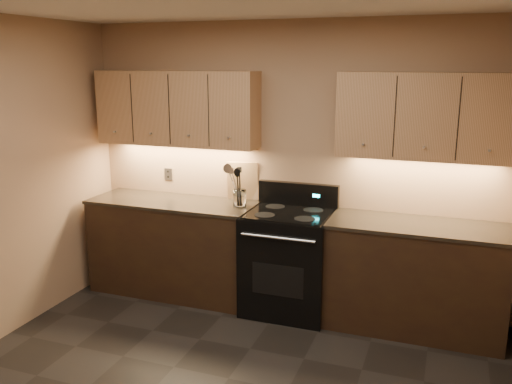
# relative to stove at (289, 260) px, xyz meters

# --- Properties ---
(wall_back) EXTENTS (4.00, 0.04, 2.60)m
(wall_back) POSITION_rel_stove_xyz_m (-0.08, 0.32, 0.82)
(wall_back) COLOR #A38360
(wall_back) RESTS_ON ground
(counter_left) EXTENTS (1.62, 0.62, 0.93)m
(counter_left) POSITION_rel_stove_xyz_m (-1.18, 0.02, -0.01)
(counter_left) COLOR black
(counter_left) RESTS_ON ground
(counter_right) EXTENTS (1.46, 0.62, 0.93)m
(counter_right) POSITION_rel_stove_xyz_m (1.10, 0.02, -0.01)
(counter_right) COLOR black
(counter_right) RESTS_ON ground
(stove) EXTENTS (0.76, 0.68, 1.14)m
(stove) POSITION_rel_stove_xyz_m (0.00, 0.00, 0.00)
(stove) COLOR black
(stove) RESTS_ON ground
(upper_cab_left) EXTENTS (1.60, 0.30, 0.70)m
(upper_cab_left) POSITION_rel_stove_xyz_m (-1.18, 0.17, 1.32)
(upper_cab_left) COLOR tan
(upper_cab_left) RESTS_ON wall_back
(upper_cab_right) EXTENTS (1.44, 0.30, 0.70)m
(upper_cab_right) POSITION_rel_stove_xyz_m (1.10, 0.17, 1.32)
(upper_cab_right) COLOR tan
(upper_cab_right) RESTS_ON wall_back
(outlet_plate) EXTENTS (0.08, 0.01, 0.12)m
(outlet_plate) POSITION_rel_stove_xyz_m (-1.38, 0.31, 0.64)
(outlet_plate) COLOR #B2B5BA
(outlet_plate) RESTS_ON wall_back
(utensil_crock) EXTENTS (0.15, 0.15, 0.15)m
(utensil_crock) POSITION_rel_stove_xyz_m (-0.50, 0.06, 0.52)
(utensil_crock) COLOR white
(utensil_crock) RESTS_ON counter_left
(cutting_board) EXTENTS (0.30, 0.12, 0.37)m
(cutting_board) POSITION_rel_stove_xyz_m (-0.56, 0.29, 0.64)
(cutting_board) COLOR tan
(cutting_board) RESTS_ON counter_left
(black_spoon) EXTENTS (0.08, 0.14, 0.35)m
(black_spoon) POSITION_rel_stove_xyz_m (-0.51, 0.08, 0.64)
(black_spoon) COLOR black
(black_spoon) RESTS_ON utensil_crock
(black_turner) EXTENTS (0.14, 0.20, 0.38)m
(black_turner) POSITION_rel_stove_xyz_m (-0.48, 0.03, 0.65)
(black_turner) COLOR black
(black_turner) RESTS_ON utensil_crock
(steel_spatula) EXTENTS (0.21, 0.11, 0.37)m
(steel_spatula) POSITION_rel_stove_xyz_m (-0.48, 0.06, 0.65)
(steel_spatula) COLOR silver
(steel_spatula) RESTS_ON utensil_crock
(steel_skimmer) EXTENTS (0.26, 0.16, 0.39)m
(steel_skimmer) POSITION_rel_stove_xyz_m (-0.47, 0.05, 0.66)
(steel_skimmer) COLOR silver
(steel_skimmer) RESTS_ON utensil_crock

